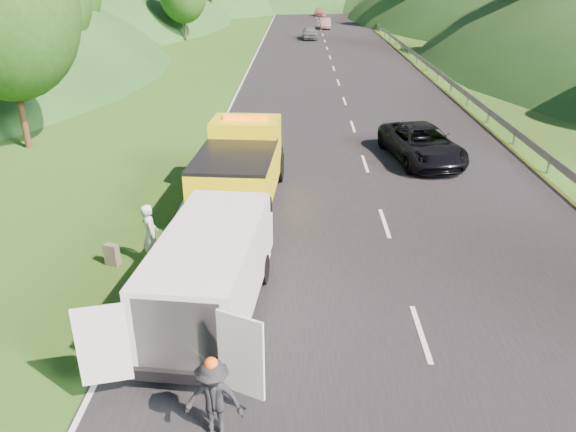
{
  "coord_description": "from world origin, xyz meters",
  "views": [
    {
      "loc": [
        0.16,
        -12.67,
        7.72
      ],
      "look_at": [
        -0.11,
        1.65,
        1.3
      ],
      "focal_mm": 35.0,
      "sensor_mm": 36.0,
      "label": 1
    }
  ],
  "objects_px": {
    "tow_truck": "(241,165)",
    "woman": "(154,264)",
    "white_van": "(212,268)",
    "child": "(204,282)",
    "suitcase": "(112,255)",
    "passing_suv": "(420,161)"
  },
  "relations": [
    {
      "from": "woman",
      "to": "child",
      "type": "xyz_separation_m",
      "value": [
        1.58,
        -0.97,
        0.0
      ]
    },
    {
      "from": "child",
      "to": "passing_suv",
      "type": "xyz_separation_m",
      "value": [
        7.75,
        10.3,
        0.0
      ]
    },
    {
      "from": "white_van",
      "to": "passing_suv",
      "type": "relative_size",
      "value": 1.22
    },
    {
      "from": "child",
      "to": "white_van",
      "type": "bearing_deg",
      "value": -53.61
    },
    {
      "from": "white_van",
      "to": "woman",
      "type": "xyz_separation_m",
      "value": [
        -2.08,
        2.47,
        -1.27
      ]
    },
    {
      "from": "tow_truck",
      "to": "passing_suv",
      "type": "bearing_deg",
      "value": 36.39
    },
    {
      "from": "child",
      "to": "suitcase",
      "type": "height_order",
      "value": "suitcase"
    },
    {
      "from": "woman",
      "to": "passing_suv",
      "type": "bearing_deg",
      "value": -66.16
    },
    {
      "from": "tow_truck",
      "to": "child",
      "type": "height_order",
      "value": "tow_truck"
    },
    {
      "from": "tow_truck",
      "to": "passing_suv",
      "type": "distance_m",
      "value": 8.74
    },
    {
      "from": "passing_suv",
      "to": "suitcase",
      "type": "bearing_deg",
      "value": -148.04
    },
    {
      "from": "child",
      "to": "suitcase",
      "type": "bearing_deg",
      "value": 179.38
    },
    {
      "from": "tow_truck",
      "to": "woman",
      "type": "relative_size",
      "value": 3.73
    },
    {
      "from": "suitcase",
      "to": "passing_suv",
      "type": "distance_m",
      "value": 14.06
    },
    {
      "from": "child",
      "to": "passing_suv",
      "type": "height_order",
      "value": "passing_suv"
    },
    {
      "from": "tow_truck",
      "to": "suitcase",
      "type": "height_order",
      "value": "tow_truck"
    },
    {
      "from": "suitcase",
      "to": "passing_suv",
      "type": "xyz_separation_m",
      "value": [
        10.46,
        9.4,
        -0.32
      ]
    },
    {
      "from": "passing_suv",
      "to": "woman",
      "type": "bearing_deg",
      "value": -144.95
    },
    {
      "from": "woman",
      "to": "passing_suv",
      "type": "height_order",
      "value": "woman"
    },
    {
      "from": "tow_truck",
      "to": "white_van",
      "type": "distance_m",
      "value": 7.12
    },
    {
      "from": "tow_truck",
      "to": "woman",
      "type": "height_order",
      "value": "tow_truck"
    },
    {
      "from": "white_van",
      "to": "passing_suv",
      "type": "bearing_deg",
      "value": 63.99
    }
  ]
}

